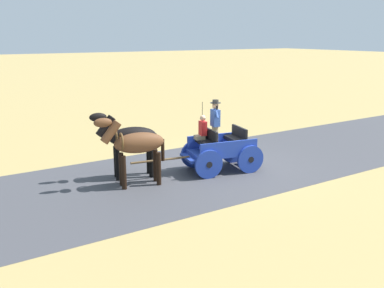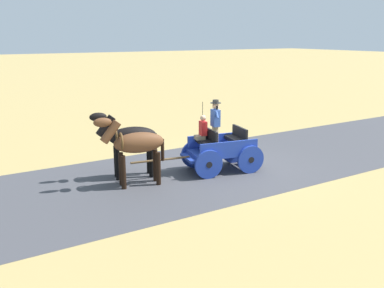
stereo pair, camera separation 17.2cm
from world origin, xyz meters
TOP-DOWN VIEW (x-y plane):
  - ground_plane at (0.00, 0.00)m, footprint 200.00×200.00m
  - road_surface at (0.00, 0.00)m, footprint 6.03×160.00m
  - horse_drawn_carriage at (-0.26, 0.54)m, footprint 1.81×4.51m
  - horse_near_side at (-0.14, 3.60)m, footprint 0.85×2.15m
  - horse_off_side at (0.69, 3.45)m, footprint 0.90×2.15m
  - traffic_cone at (2.81, -2.67)m, footprint 0.32×0.32m

SIDE VIEW (x-z plane):
  - ground_plane at x=0.00m, z-range 0.00..0.00m
  - road_surface at x=0.00m, z-range 0.00..0.01m
  - traffic_cone at x=2.81m, z-range 0.00..0.50m
  - horse_drawn_carriage at x=-0.26m, z-range -0.43..2.07m
  - horse_near_side at x=-0.14m, z-range 0.22..2.43m
  - horse_off_side at x=0.69m, z-range 0.22..2.43m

